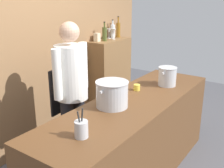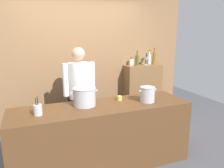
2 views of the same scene
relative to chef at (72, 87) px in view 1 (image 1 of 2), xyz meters
name	(u,v)px [view 1 (image 1 of 2)]	position (x,y,z in m)	size (l,w,h in m)	color
brick_back_panel	(34,30)	(0.16, 0.73, 0.54)	(4.40, 0.10, 3.00)	olive
prep_counter	(132,141)	(0.16, -0.67, -0.51)	(2.46, 0.70, 0.90)	brown
bar_cabinet	(110,78)	(1.46, 0.52, -0.35)	(0.76, 0.32, 1.24)	brown
chef	(72,87)	(0.00, 0.00, 0.00)	(0.53, 0.37, 1.66)	black
stockpot_large	(112,94)	(-0.06, -0.57, 0.06)	(0.37, 0.31, 0.25)	#B7BABF
stockpot_small	(167,76)	(0.83, -0.74, 0.05)	(0.28, 0.21, 0.22)	#B7BABF
utensil_crock	(81,129)	(-0.68, -0.72, 0.00)	(0.10, 0.10, 0.24)	#B7BABF
butter_jar	(137,87)	(0.48, -0.54, -0.03)	(0.07, 0.07, 0.07)	yellow
wine_bottle_amber	(118,30)	(1.73, 0.55, 0.40)	(0.07, 0.07, 0.34)	#8C5919
wine_bottle_olive	(105,34)	(1.31, 0.52, 0.38)	(0.07, 0.07, 0.29)	#475123
wine_bottle_clear	(113,31)	(1.64, 0.60, 0.38)	(0.07, 0.07, 0.29)	silver
wine_glass_wide	(109,31)	(1.55, 0.61, 0.39)	(0.07, 0.07, 0.16)	silver
wine_glass_tall	(113,32)	(1.53, 0.51, 0.39)	(0.08, 0.08, 0.17)	silver
spice_tin_cream	(97,37)	(1.22, 0.59, 0.33)	(0.08, 0.08, 0.12)	beige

